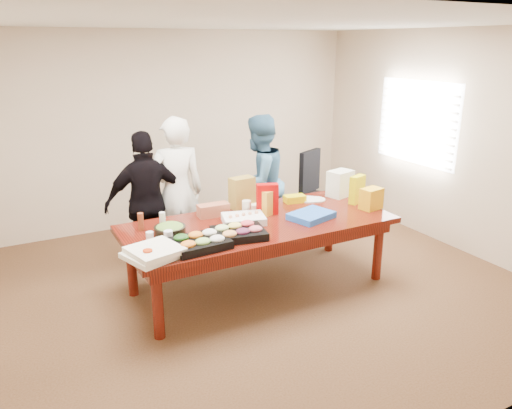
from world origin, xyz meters
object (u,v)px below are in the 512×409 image
conference_table (259,254)px  salad_bowl (170,231)px  office_chair (317,195)px  sheet_cake (244,219)px  person_right (259,183)px  person_center (177,193)px

conference_table → salad_bowl: size_ratio=9.19×
conference_table → office_chair: size_ratio=2.62×
office_chair → salad_bowl: bearing=178.1°
sheet_cake → person_right: bearing=69.9°
person_center → conference_table: bearing=126.8°
conference_table → person_center: 1.23m
conference_table → sheet_cake: bearing=163.3°
conference_table → sheet_cake: 0.44m
office_chair → person_center: bearing=157.8°
conference_table → salad_bowl: bearing=177.6°
salad_bowl → sheet_cake: bearing=0.4°
person_center → person_right: size_ratio=1.04×
office_chair → salad_bowl: (-2.42, -1.03, 0.26)m
conference_table → salad_bowl: (-0.95, 0.04, 0.42)m
person_right → sheet_cake: size_ratio=3.98×
sheet_cake → salad_bowl: bearing=-164.0°
office_chair → person_center: size_ratio=0.61×
office_chair → salad_bowl: 2.64m
person_center → salad_bowl: bearing=74.2°
person_center → salad_bowl: (-0.39, -0.93, -0.08)m
person_right → sheet_cake: bearing=33.6°
person_right → sheet_cake: 1.19m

